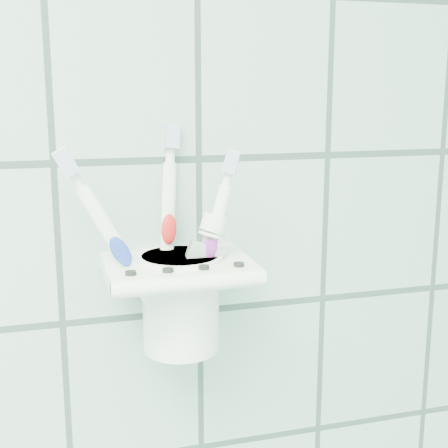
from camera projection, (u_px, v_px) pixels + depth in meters
name	position (u px, v px, depth m)	size (l,w,h in m)	color
holder_bracket	(178.00, 269.00, 0.58)	(0.13, 0.11, 0.04)	white
cup	(181.00, 298.00, 0.59)	(0.08, 0.08, 0.09)	white
toothbrush_pink	(176.00, 236.00, 0.56)	(0.09, 0.02, 0.20)	white
toothbrush_blue	(162.00, 234.00, 0.58)	(0.03, 0.04, 0.20)	white
toothbrush_orange	(185.00, 248.00, 0.57)	(0.06, 0.02, 0.19)	white
toothpaste_tube	(177.00, 271.00, 0.56)	(0.06, 0.03, 0.14)	silver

